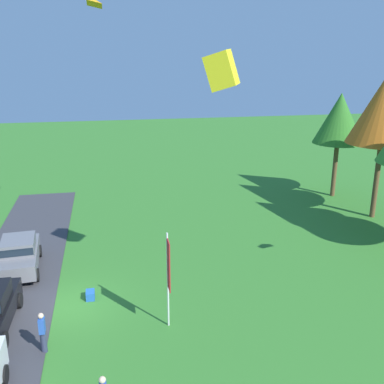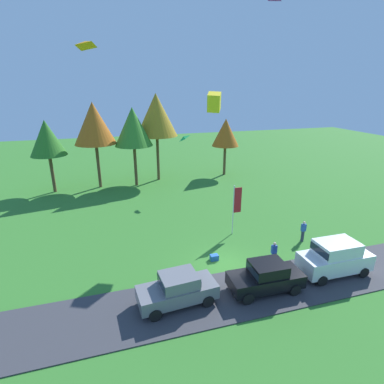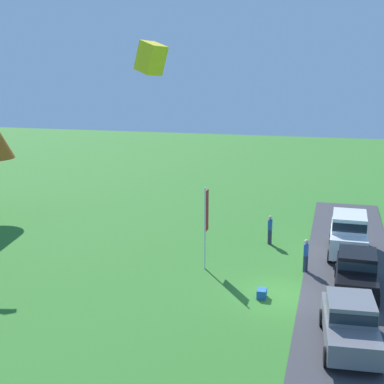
% 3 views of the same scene
% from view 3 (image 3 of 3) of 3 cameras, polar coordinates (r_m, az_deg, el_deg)
% --- Properties ---
extents(ground_plane, '(120.00, 120.00, 0.00)m').
position_cam_3_polar(ground_plane, '(24.89, 9.90, -10.78)').
color(ground_plane, '#337528').
extents(pavement_strip, '(36.00, 4.40, 0.06)m').
position_cam_3_polar(pavement_strip, '(24.84, 16.56, -11.13)').
color(pavement_strip, '#38383D').
rests_on(pavement_strip, ground).
extents(car_sedan_mid_row, '(4.53, 2.24, 1.84)m').
position_cam_3_polar(car_sedan_mid_row, '(20.67, 16.50, -13.09)').
color(car_sedan_mid_row, slate).
rests_on(car_sedan_mid_row, ground).
extents(car_sedan_near_entrance, '(4.45, 2.04, 1.84)m').
position_cam_3_polar(car_sedan_near_entrance, '(25.56, 17.15, -8.02)').
color(car_sedan_near_entrance, black).
rests_on(car_sedan_near_entrance, ground).
extents(car_suv_far_end, '(4.62, 2.09, 2.28)m').
position_cam_3_polar(car_suv_far_end, '(30.32, 16.38, -4.16)').
color(car_suv_far_end, white).
rests_on(car_suv_far_end, ground).
extents(person_beside_suv, '(0.36, 0.24, 1.71)m').
position_cam_3_polar(person_beside_suv, '(31.40, 8.32, -3.98)').
color(person_beside_suv, '#2D334C').
rests_on(person_beside_suv, ground).
extents(person_watching_sky, '(0.36, 0.24, 1.71)m').
position_cam_3_polar(person_watching_sky, '(27.44, 12.04, -6.63)').
color(person_watching_sky, '#2D334C').
rests_on(person_watching_sky, ground).
extents(flag_banner, '(0.71, 0.08, 4.25)m').
position_cam_3_polar(flag_banner, '(26.98, 1.52, -2.64)').
color(flag_banner, silver).
rests_on(flag_banner, ground).
extents(cooler_box, '(0.56, 0.40, 0.40)m').
position_cam_3_polar(cooler_box, '(24.39, 7.46, -10.69)').
color(cooler_box, blue).
rests_on(cooler_box, ground).
extents(kite_box_high_left, '(1.43, 1.65, 1.63)m').
position_cam_3_polar(kite_box_high_left, '(25.52, -4.39, 14.06)').
color(kite_box_high_left, yellow).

